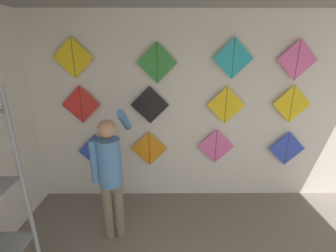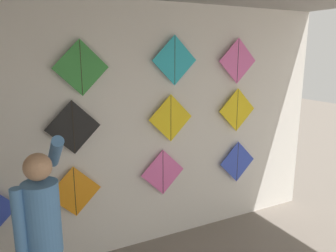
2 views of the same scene
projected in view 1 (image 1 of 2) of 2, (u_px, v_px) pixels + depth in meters
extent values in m
cube|color=silver|center=(188.00, 112.00, 3.36)|extent=(5.41, 0.06, 2.80)
cylinder|color=slate|center=(33.00, 224.00, 1.67)|extent=(0.03, 0.03, 2.05)
cylinder|color=#726656|center=(108.00, 211.00, 2.78)|extent=(0.12, 0.12, 0.76)
cylinder|color=#726656|center=(119.00, 209.00, 2.81)|extent=(0.12, 0.12, 0.76)
cylinder|color=#4C7FB7|center=(109.00, 162.00, 2.59)|extent=(0.27, 0.27, 0.57)
sphere|color=tan|center=(106.00, 129.00, 2.46)|extent=(0.21, 0.21, 0.21)
cylinder|color=#4C7FB7|center=(94.00, 161.00, 2.55)|extent=(0.09, 0.09, 0.51)
cylinder|color=#4C7FB7|center=(125.00, 121.00, 2.69)|extent=(0.09, 0.47, 0.37)
cube|color=blue|center=(96.00, 151.00, 3.45)|extent=(0.55, 0.01, 0.55)
cylinder|color=black|center=(96.00, 151.00, 3.45)|extent=(0.01, 0.01, 0.53)
cube|color=orange|center=(149.00, 149.00, 3.45)|extent=(0.55, 0.01, 0.55)
cylinder|color=black|center=(149.00, 149.00, 3.44)|extent=(0.01, 0.01, 0.53)
cube|color=pink|center=(216.00, 146.00, 3.44)|extent=(0.55, 0.01, 0.55)
cylinder|color=black|center=(216.00, 146.00, 3.44)|extent=(0.01, 0.01, 0.53)
cube|color=blue|center=(287.00, 149.00, 3.46)|extent=(0.55, 0.01, 0.55)
cylinder|color=black|center=(287.00, 149.00, 3.46)|extent=(0.01, 0.01, 0.53)
cube|color=red|center=(81.00, 105.00, 3.22)|extent=(0.55, 0.01, 0.55)
cylinder|color=black|center=(81.00, 105.00, 3.22)|extent=(0.01, 0.01, 0.53)
cube|color=black|center=(150.00, 105.00, 3.23)|extent=(0.55, 0.01, 0.55)
cylinder|color=black|center=(150.00, 105.00, 3.23)|extent=(0.01, 0.01, 0.53)
cube|color=yellow|center=(226.00, 105.00, 3.24)|extent=(0.55, 0.01, 0.55)
cylinder|color=black|center=(226.00, 105.00, 3.24)|extent=(0.01, 0.01, 0.53)
cube|color=yellow|center=(292.00, 104.00, 3.24)|extent=(0.55, 0.01, 0.55)
cylinder|color=black|center=(292.00, 104.00, 3.24)|extent=(0.01, 0.01, 0.53)
cube|color=yellow|center=(73.00, 58.00, 3.02)|extent=(0.55, 0.01, 0.55)
cylinder|color=black|center=(73.00, 58.00, 3.02)|extent=(0.01, 0.01, 0.53)
cube|color=#338C38|center=(157.00, 63.00, 3.05)|extent=(0.55, 0.01, 0.55)
cylinder|color=black|center=(157.00, 63.00, 3.05)|extent=(0.01, 0.01, 0.53)
cube|color=#28B2C6|center=(233.00, 58.00, 3.04)|extent=(0.55, 0.01, 0.55)
cylinder|color=black|center=(233.00, 58.00, 3.04)|extent=(0.01, 0.01, 0.53)
cube|color=pink|center=(298.00, 60.00, 3.05)|extent=(0.55, 0.01, 0.55)
cylinder|color=black|center=(298.00, 60.00, 3.05)|extent=(0.01, 0.01, 0.53)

